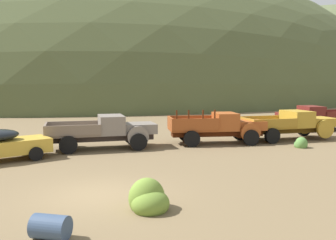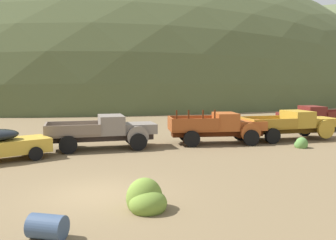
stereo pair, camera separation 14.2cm
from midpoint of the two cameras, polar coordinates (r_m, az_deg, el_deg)
The scene contains 11 objects.
ground_plane at distance 13.00m, azimuth -10.69°, elevation -11.26°, with size 300.00×300.00×0.00m, color brown.
hill_distant at distance 76.32m, azimuth -1.62°, elevation 3.18°, with size 110.94×67.15×50.66m, color #4C5633.
hill_far_left at distance 115.01m, azimuth 21.50°, elevation 3.74°, with size 74.12×85.90×47.83m, color #56603D.
car_faded_yellow at distance 19.45m, azimuth -23.97°, elevation -3.42°, with size 5.05×2.76×1.57m.
truck_primer_gray at distance 21.36m, azimuth -8.75°, elevation -1.67°, with size 6.40×3.30×1.89m.
truck_oxide_orange at distance 22.99m, azimuth 8.75°, elevation -1.12°, with size 6.14×3.62×2.16m.
truck_mustard at distance 25.72m, azimuth 19.19°, elevation -0.60°, with size 6.58×3.17×1.89m.
truck_oxblood at distance 30.90m, azimuth 21.54°, elevation 0.35°, with size 6.62×3.83×1.89m.
oil_drum_tipped at distance 9.81m, azimuth -17.70°, elevation -15.40°, with size 1.08×1.03×0.61m.
bush_near_barrel at distance 11.33m, azimuth -3.06°, elevation -12.24°, with size 1.15×1.29×1.22m.
bush_between_trucks at distance 22.73m, azimuth 20.02°, elevation -3.55°, with size 0.79×0.79×0.80m.
Camera 2 is at (-2.83, -12.10, 3.85)m, focal length 39.53 mm.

